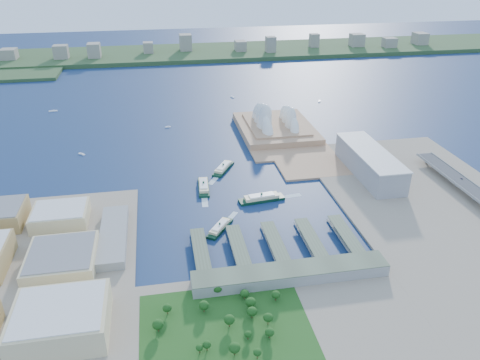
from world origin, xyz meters
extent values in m
plane|color=#0E2545|center=(0.00, 0.00, 0.00)|extent=(3000.00, 3000.00, 0.00)
cube|color=gray|center=(-250.00, -105.00, 1.50)|extent=(220.00, 390.00, 3.00)
cube|color=gray|center=(0.00, -210.00, 1.50)|extent=(720.00, 180.00, 3.00)
cube|color=gray|center=(240.00, -50.00, 1.50)|extent=(240.00, 500.00, 3.00)
cube|color=tan|center=(107.50, 260.00, 1.50)|extent=(135.00, 220.00, 3.00)
cube|color=#2D4926|center=(0.00, 980.00, 6.00)|extent=(2200.00, 260.00, 12.00)
cube|color=gray|center=(195.00, 80.00, 20.50)|extent=(45.00, 155.00, 35.00)
cube|color=gray|center=(15.00, -135.00, 9.00)|extent=(200.00, 28.00, 12.00)
imported|color=slate|center=(304.00, 18.10, 15.49)|extent=(1.79, 4.40, 1.28)
camera|label=1|loc=(-103.16, -497.54, 304.78)|focal=35.00mm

